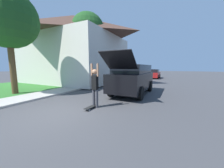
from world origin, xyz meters
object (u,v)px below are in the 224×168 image
Objects in this scene: lawn_tree_far at (88,30)px; skateboard at (91,107)px; lawn_tree_near at (8,19)px; car_down_street at (153,74)px; skateboarder at (95,85)px; suv_parked at (133,78)px.

lawn_tree_far is 8.92× the size of skateboard.
lawn_tree_near reaches higher than car_down_street.
lawn_tree_far is 9.46m from skateboarder.
skateboard is at bearing -100.10° from suv_parked.
lawn_tree_near is 7.98× the size of skateboard.
skateboarder is at bearing -51.16° from lawn_tree_far.
lawn_tree_near is 0.89× the size of lawn_tree_far.
lawn_tree_far is 3.66× the size of skateboarder.
lawn_tree_near is 1.58× the size of car_down_street.
suv_parked is at bearing 80.20° from skateboarder.
suv_parked is 2.74× the size of skateboarder.
lawn_tree_near reaches higher than skateboarder.
car_down_street is (5.26, 10.56, -4.94)m from lawn_tree_far.
skateboarder reaches higher than skateboard.
suv_parked reaches higher than skateboarder.
suv_parked is 13.30m from car_down_street.
suv_parked is 1.32× the size of car_down_street.
lawn_tree_near is 6.76m from lawn_tree_far.
skateboard is (-0.15, -17.23, -0.64)m from car_down_street.
lawn_tree_far reaches higher than skateboard.
suv_parked is (5.81, -2.73, -4.57)m from lawn_tree_far.
lawn_tree_far reaches higher than suv_parked.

